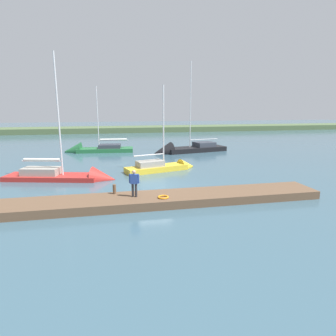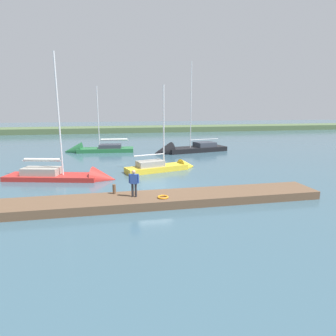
# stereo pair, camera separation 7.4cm
# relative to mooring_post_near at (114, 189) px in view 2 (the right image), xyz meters

# --- Properties ---
(ground_plane) EXTENTS (200.00, 200.00, 0.00)m
(ground_plane) POSITION_rel_mooring_post_near_xyz_m (-2.97, -3.13, -0.81)
(ground_plane) COLOR #385666
(far_shoreline) EXTENTS (180.00, 8.00, 2.40)m
(far_shoreline) POSITION_rel_mooring_post_near_xyz_m (-2.97, -52.54, -0.81)
(far_shoreline) COLOR #4C603D
(far_shoreline) RESTS_ON ground_plane
(dock_pier) EXTENTS (19.81, 2.59, 0.51)m
(dock_pier) POSITION_rel_mooring_post_near_xyz_m (-2.97, 0.90, -0.56)
(dock_pier) COLOR brown
(dock_pier) RESTS_ON ground_plane
(mooring_post_near) EXTENTS (0.20, 0.20, 0.60)m
(mooring_post_near) POSITION_rel_mooring_post_near_xyz_m (0.00, 0.00, 0.00)
(mooring_post_near) COLOR brown
(mooring_post_near) RESTS_ON dock_pier
(life_ring_buoy) EXTENTS (0.66, 0.66, 0.10)m
(life_ring_buoy) POSITION_rel_mooring_post_near_xyz_m (-2.81, 1.42, -0.25)
(life_ring_buoy) COLOR orange
(life_ring_buoy) RESTS_ON dock_pier
(sailboat_far_right) EXTENTS (7.14, 3.51, 8.47)m
(sailboat_far_right) POSITION_rel_mooring_post_near_xyz_m (-4.87, -8.34, -0.60)
(sailboat_far_right) COLOR gold
(sailboat_far_right) RESTS_ON ground_plane
(sailboat_near_dock) EXTENTS (9.10, 3.18, 9.54)m
(sailboat_near_dock) POSITION_rel_mooring_post_near_xyz_m (2.42, -21.26, -0.64)
(sailboat_near_dock) COLOR #236638
(sailboat_near_dock) RESTS_ON ground_plane
(sailboat_mid_channel) EXTENTS (9.18, 4.20, 10.92)m
(sailboat_mid_channel) POSITION_rel_mooring_post_near_xyz_m (3.40, -6.43, -0.66)
(sailboat_mid_channel) COLOR #B22823
(sailboat_mid_channel) RESTS_ON ground_plane
(sailboat_behind_pier) EXTENTS (10.36, 4.68, 12.60)m
(sailboat_behind_pier) POSITION_rel_mooring_post_near_xyz_m (-9.31, -18.52, -0.60)
(sailboat_behind_pier) COLOR black
(sailboat_behind_pier) RESTS_ON ground_plane
(person_on_dock) EXTENTS (0.61, 0.35, 1.64)m
(person_on_dock) POSITION_rel_mooring_post_near_xyz_m (-1.16, 0.86, 0.64)
(person_on_dock) COLOR #28282D
(person_on_dock) RESTS_ON dock_pier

